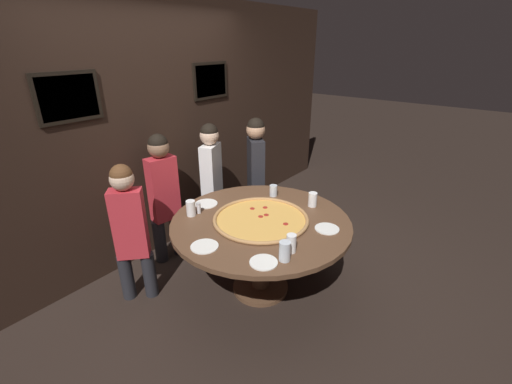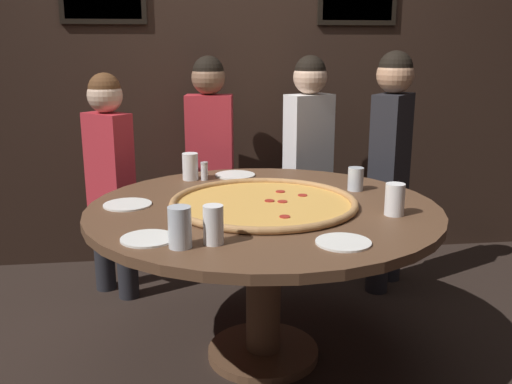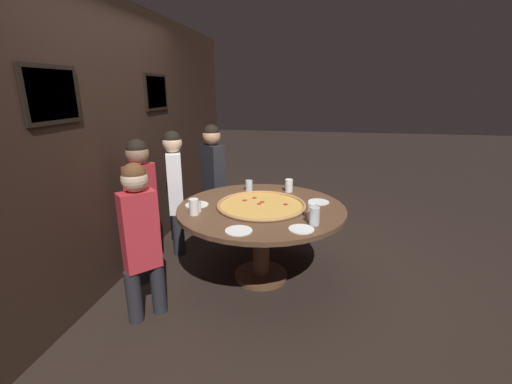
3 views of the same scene
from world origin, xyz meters
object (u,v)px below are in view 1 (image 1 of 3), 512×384
Objects in this scene: drink_cup_centre_back at (291,243)px; drink_cup_front_edge at (191,208)px; white_plate_right_side at (205,246)px; diner_far_right at (212,176)px; diner_side_right at (130,227)px; dining_table at (261,233)px; drink_cup_beside_pizza at (285,251)px; drink_cup_far_right at (313,199)px; drink_cup_by_shaker at (273,191)px; giant_pizza at (261,219)px; white_plate_far_back at (327,229)px; diner_centre_back at (256,170)px; white_plate_near_front at (206,204)px; diner_side_left at (164,192)px; white_plate_beside_cup at (264,262)px; condiment_shaker at (199,208)px.

drink_cup_centre_back is 1.01× the size of drink_cup_front_edge.
diner_far_right is at bearing 42.66° from white_plate_right_side.
diner_far_right reaches higher than diner_side_right.
drink_cup_beside_pizza is (-0.37, -0.49, 0.21)m from dining_table.
diner_far_right reaches higher than drink_cup_far_right.
dining_table is 0.56m from drink_cup_by_shaker.
diner_side_right is (-1.24, 0.60, -0.07)m from drink_cup_by_shaker.
giant_pizza is 0.53m from drink_cup_by_shaker.
drink_cup_centre_back is 0.47m from white_plate_far_back.
diner_centre_back is (0.36, 0.51, -0.00)m from drink_cup_by_shaker.
diner_far_right is (0.50, 0.42, 0.03)m from white_plate_near_front.
drink_cup_centre_back is 0.66× the size of white_plate_near_front.
diner_side_left is 0.61m from diner_far_right.
white_plate_right_side is at bearing 143.25° from white_plate_far_back.
diner_side_right is at bearing 35.41° from diner_side_left.
drink_cup_centre_back is 1.26× the size of drink_cup_by_shaker.
diner_side_left is at bearing 102.51° from white_plate_near_front.
drink_cup_far_right is at bearing -42.23° from drink_cup_front_edge.
dining_table is at bearing 62.08° from drink_cup_centre_back.
drink_cup_front_edge is at bearing 119.91° from giant_pizza.
white_plate_near_front is at bearing 111.79° from diner_side_left.
drink_cup_by_shaker reaches higher than white_plate_near_front.
diner_side_left is (0.58, 0.28, 0.05)m from diner_side_right.
giant_pizza is 6.20× the size of drink_cup_far_right.
white_plate_beside_cup and white_plate_far_back have the same top height.
drink_cup_centre_back is 0.96× the size of drink_cup_beside_pizza.
dining_table is 1.21× the size of diner_side_right.
white_plate_right_side is (-0.60, 0.08, -0.01)m from giant_pizza.
dining_table is 1.12m from diner_side_right.
dining_table is 10.54× the size of drink_cup_beside_pizza.
white_plate_beside_cup is (-0.41, -1.00, 0.00)m from white_plate_near_front.
diner_side_right is at bearing 111.68° from drink_cup_centre_back.
white_plate_far_back is 2.08× the size of condiment_shaker.
diner_centre_back is (1.16, 0.18, -0.02)m from drink_cup_front_edge.
white_plate_right_side is 0.75m from diner_side_right.
giant_pizza reaches higher than white_plate_near_front.
diner_centre_back is at bearing 7.36° from white_plate_near_front.
dining_table is 1.11× the size of diner_centre_back.
dining_table is 0.58m from white_plate_far_back.
white_plate_near_front is 0.51m from diner_side_left.
white_plate_right_side is at bearing 165.37° from drink_cup_far_right.
white_plate_far_back is at bearing -75.92° from white_plate_near_front.
drink_cup_front_edge is 0.10× the size of diner_side_left.
white_plate_far_back is 0.16× the size of diner_side_right.
white_plate_right_side is at bearing 172.37° from dining_table.
drink_cup_far_right is 0.10× the size of diner_far_right.
diner_side_right reaches higher than white_plate_beside_cup.
white_plate_right_side is at bearing 19.95° from diner_far_right.
diner_side_right is 1.61m from diner_centre_back.
white_plate_beside_cup is 1.52m from diner_side_left.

